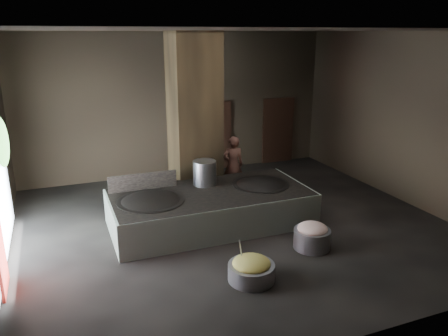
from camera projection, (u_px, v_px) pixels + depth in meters
name	position (u px, v px, depth m)	size (l,w,h in m)	color
floor	(232.00, 226.00, 10.59)	(10.00, 9.00, 0.10)	black
ceiling	(233.00, 28.00, 9.23)	(10.00, 9.00, 0.10)	black
back_wall	(178.00, 105.00, 13.95)	(10.00, 0.10, 4.50)	black
front_wall	(363.00, 203.00, 5.87)	(10.00, 0.10, 4.50)	black
right_wall	(406.00, 119.00, 11.68)	(0.10, 9.00, 4.50)	black
pillar	(194.00, 120.00, 11.49)	(1.20, 1.20, 4.50)	black
hearth_platform	(211.00, 208.00, 10.50)	(4.72, 2.26, 0.82)	silver
platform_cap	(210.00, 192.00, 10.38)	(4.62, 2.22, 0.03)	black
wok_left	(151.00, 204.00, 9.84)	(1.49, 1.49, 0.41)	black
wok_left_rim	(151.00, 201.00, 9.82)	(1.52, 1.52, 0.05)	black
wok_right	(260.00, 187.00, 10.91)	(1.39, 1.39, 0.39)	black
wok_right_rim	(261.00, 185.00, 10.89)	(1.42, 1.42, 0.05)	black
stock_pot	(205.00, 173.00, 10.79)	(0.58, 0.58, 0.62)	#9EA1A6
splash_guard	(143.00, 182.00, 10.47)	(1.64, 0.06, 0.41)	black
cook	(233.00, 165.00, 12.41)	(0.62, 0.40, 1.69)	#8D5647
veg_basin	(251.00, 272.00, 8.16)	(0.88, 0.88, 0.32)	gray
veg_fill	(251.00, 263.00, 8.11)	(0.72, 0.72, 0.22)	#8CAE54
ladle	(241.00, 251.00, 8.13)	(0.03, 0.03, 0.69)	#9EA1A6
meat_basin	(312.00, 239.00, 9.37)	(0.78, 0.78, 0.43)	gray
meat_fill	(313.00, 229.00, 9.30)	(0.65, 0.65, 0.25)	tan
doorway_near	(214.00, 137.00, 14.62)	(1.18, 0.08, 2.38)	black
doorway_near_glow	(210.00, 139.00, 14.58)	(0.81, 0.04, 1.91)	#8C6647
doorway_far	(278.00, 132.00, 15.47)	(1.18, 0.08, 2.38)	black
doorway_far_glow	(277.00, 132.00, 15.63)	(0.84, 0.04, 1.98)	#8C6647
tree_silhouette	(1.00, 142.00, 9.38)	(0.28, 1.10, 1.10)	#194714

